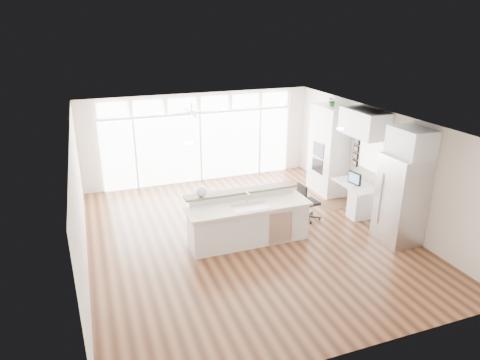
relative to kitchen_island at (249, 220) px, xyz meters
name	(u,v)px	position (x,y,z in m)	size (l,w,h in m)	color
floor	(247,236)	(0.06, 0.28, -0.56)	(7.00, 8.00, 0.02)	#432414
ceiling	(247,121)	(0.06, 0.28, 2.15)	(7.00, 8.00, 0.02)	white
wall_back	(200,138)	(0.06, 4.28, 0.80)	(7.00, 0.04, 2.70)	beige
wall_front	(350,277)	(0.06, -3.72, 0.80)	(7.00, 0.04, 2.70)	beige
wall_left	(79,204)	(-3.44, 0.28, 0.80)	(0.04, 8.00, 2.70)	beige
wall_right	(379,164)	(3.56, 0.28, 0.80)	(0.04, 8.00, 2.70)	beige
glass_wall	(200,148)	(0.06, 4.22, 0.50)	(5.80, 0.06, 2.08)	white
transom_row	(199,104)	(0.06, 4.22, 1.83)	(5.90, 0.06, 0.40)	white
desk_window	(371,153)	(3.52, 0.58, 1.00)	(0.04, 0.85, 0.85)	white
ceiling_fan	(192,109)	(-0.44, 3.08, 1.93)	(1.16, 1.16, 0.32)	white
recessed_lights	(244,120)	(0.06, 0.48, 2.13)	(3.40, 3.00, 0.02)	#F4E6D0
oven_cabinet	(329,150)	(3.23, 2.08, 0.70)	(0.64, 1.20, 2.50)	white
desk_nook	(355,198)	(3.19, 0.58, -0.17)	(0.72, 1.30, 0.76)	white
upper_cabinets	(364,123)	(3.23, 0.58, 1.80)	(0.64, 1.30, 0.64)	white
refrigerator	(401,200)	(3.17, -1.07, 0.45)	(0.76, 0.90, 2.00)	silver
fridge_cabinet	(411,142)	(3.23, -1.07, 1.75)	(0.64, 0.90, 0.60)	white
framed_photos	(356,152)	(3.52, 1.20, 0.85)	(0.06, 0.22, 0.80)	black
kitchen_island	(249,220)	(0.00, 0.00, 0.00)	(2.76, 1.04, 1.10)	white
rug	(335,203)	(3.01, 1.21, -0.54)	(0.89, 0.64, 0.01)	#331D10
office_chair	(309,202)	(1.82, 0.59, -0.08)	(0.49, 0.45, 0.95)	black
fishbowl	(201,191)	(-0.95, 0.40, 0.67)	(0.24, 0.24, 0.24)	white
monitor	(355,178)	(3.11, 0.58, 0.39)	(0.07, 0.43, 0.35)	black
keyboard	(348,185)	(2.94, 0.58, 0.22)	(0.13, 0.35, 0.02)	white
potted_plant	(332,102)	(3.23, 2.08, 2.06)	(0.26, 0.29, 0.22)	#2B5F28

